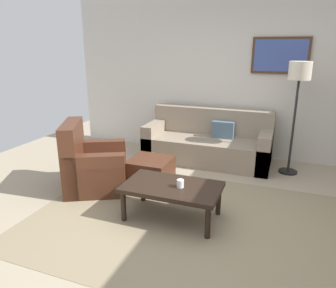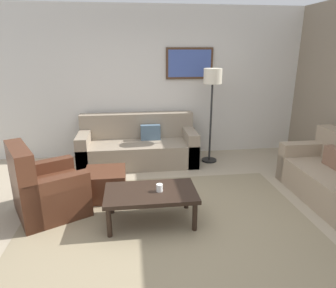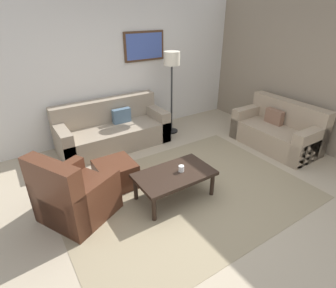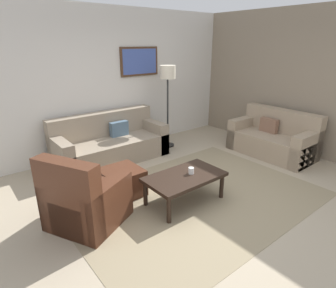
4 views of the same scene
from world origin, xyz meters
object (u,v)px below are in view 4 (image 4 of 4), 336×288
at_px(ottoman, 122,182).
at_px(coffee_table, 185,179).
at_px(armchair_leather, 84,203).
at_px(couch_main, 109,144).
at_px(framed_artwork, 140,61).
at_px(lamp_standing, 168,81).
at_px(couch_loveseat, 274,139).
at_px(cup, 191,171).

bearing_deg(ottoman, coffee_table, -51.02).
relative_size(armchair_leather, coffee_table, 0.98).
distance_m(couch_main, framed_artwork, 1.84).
bearing_deg(lamp_standing, armchair_leather, -148.24).
height_order(ottoman, framed_artwork, framed_artwork).
distance_m(couch_loveseat, framed_artwork, 3.18).
bearing_deg(ottoman, lamp_standing, 33.48).
xyz_separation_m(coffee_table, cup, (0.11, -0.01, 0.10)).
distance_m(coffee_table, cup, 0.14).
relative_size(couch_main, couch_loveseat, 1.32).
bearing_deg(couch_loveseat, lamp_standing, 129.78).
bearing_deg(armchair_leather, ottoman, 27.17).
height_order(armchair_leather, ottoman, armchair_leather).
xyz_separation_m(couch_main, ottoman, (-0.51, -1.36, -0.10)).
distance_m(cup, framed_artwork, 2.95).
bearing_deg(cup, ottoman, 133.08).
bearing_deg(couch_loveseat, couch_main, 146.22).
height_order(couch_main, armchair_leather, armchair_leather).
bearing_deg(framed_artwork, couch_main, -158.30).
xyz_separation_m(couch_loveseat, armchair_leather, (-3.98, 0.10, 0.01)).
bearing_deg(cup, couch_main, 95.11).
bearing_deg(coffee_table, couch_loveseat, 5.47).
xyz_separation_m(couch_loveseat, framed_artwork, (-1.72, 2.24, 1.47)).
height_order(couch_loveseat, ottoman, couch_loveseat).
bearing_deg(couch_loveseat, ottoman, 171.67).
distance_m(couch_main, armchair_leather, 2.13).
relative_size(couch_main, ottoman, 3.76).
bearing_deg(armchair_leather, couch_main, 54.32).
bearing_deg(framed_artwork, armchair_leather, -136.63).
xyz_separation_m(ottoman, coffee_table, (0.59, -0.73, 0.16)).
distance_m(couch_main, ottoman, 1.45).
bearing_deg(cup, lamp_standing, 59.77).
distance_m(cup, lamp_standing, 2.46).
height_order(couch_loveseat, cup, couch_loveseat).
relative_size(armchair_leather, ottoman, 1.92).
bearing_deg(armchair_leather, framed_artwork, 43.37).
xyz_separation_m(couch_loveseat, coffee_table, (-2.65, -0.25, 0.06)).
relative_size(couch_main, armchair_leather, 1.95).
relative_size(ottoman, framed_artwork, 0.63).
bearing_deg(couch_loveseat, framed_artwork, 127.49).
bearing_deg(couch_main, framed_artwork, 21.70).
relative_size(couch_loveseat, coffee_table, 1.45).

